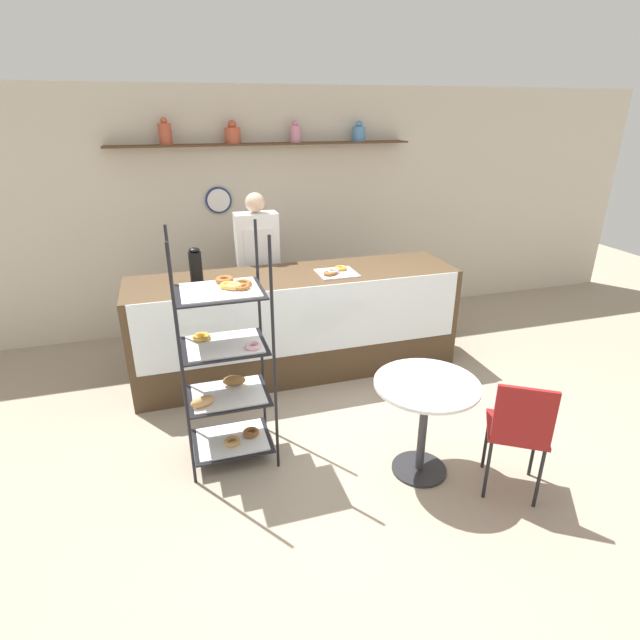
{
  "coord_description": "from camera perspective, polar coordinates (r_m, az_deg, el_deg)",
  "views": [
    {
      "loc": [
        -1.1,
        -3.16,
        2.45
      ],
      "look_at": [
        0.0,
        0.43,
        0.86
      ],
      "focal_mm": 28.0,
      "sensor_mm": 36.0,
      "label": 1
    }
  ],
  "objects": [
    {
      "name": "ground_plane",
      "position": [
        4.15,
        1.77,
        -13.27
      ],
      "size": [
        14.0,
        14.0,
        0.0
      ],
      "primitive_type": "plane",
      "color": "gray"
    },
    {
      "name": "back_wall",
      "position": [
        5.96,
        -6.28,
        12.33
      ],
      "size": [
        10.0,
        0.3,
        2.7
      ],
      "color": "beige",
      "rests_on": "ground_plane"
    },
    {
      "name": "display_counter",
      "position": [
        4.91,
        -2.69,
        -0.36
      ],
      "size": [
        3.13,
        0.79,
        1.01
      ],
      "color": "#4C3823",
      "rests_on": "ground_plane"
    },
    {
      "name": "pastry_rack",
      "position": [
        3.63,
        -10.61,
        -5.14
      ],
      "size": [
        0.62,
        0.51,
        1.75
      ],
      "color": "black",
      "rests_on": "ground_plane"
    },
    {
      "name": "person_worker",
      "position": [
        5.29,
        -7.08,
        5.99
      ],
      "size": [
        0.43,
        0.23,
        1.69
      ],
      "color": "#282833",
      "rests_on": "ground_plane"
    },
    {
      "name": "cafe_table",
      "position": [
        3.58,
        11.9,
        -9.52
      ],
      "size": [
        0.72,
        0.72,
        0.74
      ],
      "color": "#262628",
      "rests_on": "ground_plane"
    },
    {
      "name": "cafe_chair",
      "position": [
        3.55,
        21.83,
        -11.28
      ],
      "size": [
        0.53,
        0.53,
        0.89
      ],
      "rotation": [
        0.0,
        0.0,
        8.85
      ],
      "color": "black",
      "rests_on": "ground_plane"
    },
    {
      "name": "coffee_carafe",
      "position": [
        4.52,
        -14.01,
        5.93
      ],
      "size": [
        0.11,
        0.11,
        0.34
      ],
      "color": "black",
      "rests_on": "display_counter"
    },
    {
      "name": "donut_tray_counter",
      "position": [
        4.74,
        1.74,
        5.5
      ],
      "size": [
        0.36,
        0.34,
        0.04
      ],
      "color": "silver",
      "rests_on": "display_counter"
    }
  ]
}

